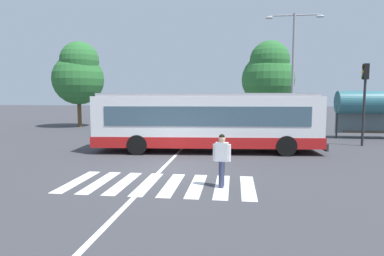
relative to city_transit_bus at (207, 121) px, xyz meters
name	(u,v)px	position (x,y,z in m)	size (l,w,h in m)	color
ground_plane	(170,168)	(-1.13, -4.25, -1.59)	(160.00, 160.00, 0.00)	#3D3D42
city_transit_bus	(207,121)	(0.00, 0.00, 0.00)	(11.82, 3.52, 3.06)	black
pedestrian_crossing_street	(222,157)	(1.05, -6.68, -0.62)	(0.58, 0.36, 1.72)	#333856
parked_car_blue	(165,119)	(-4.92, 12.41, -0.82)	(2.08, 4.60, 1.35)	black
parked_car_silver	(194,120)	(-2.21, 12.29, -0.82)	(2.10, 4.61, 1.35)	black
parked_car_champagne	(222,119)	(0.34, 12.88, -0.82)	(1.89, 4.51, 1.35)	black
traffic_light_far_corner	(365,91)	(8.86, 3.05, 1.60)	(0.33, 0.32, 4.76)	#28282B
bus_stop_shelter	(374,103)	(10.81, 6.55, 0.83)	(4.85, 1.54, 3.25)	#28282B
twin_arm_street_lamp	(293,61)	(5.70, 8.28, 3.88)	(4.17, 0.32, 8.92)	#939399
background_tree_left	(79,74)	(-12.90, 11.94, 3.33)	(4.69, 4.69, 7.84)	brown
background_tree_right	(269,74)	(4.53, 14.34, 3.32)	(4.88, 4.88, 7.95)	brown
crosswalk_painted_stripes	(160,184)	(-1.00, -6.63, -1.58)	(6.24, 2.87, 0.01)	silver
lane_center_line	(172,159)	(-1.42, -2.25, -1.58)	(0.16, 24.00, 0.01)	silver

